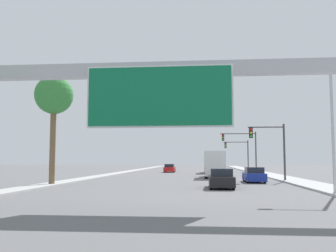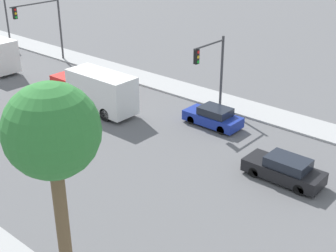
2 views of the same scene
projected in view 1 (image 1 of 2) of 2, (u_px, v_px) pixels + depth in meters
The scene contains 13 objects.
sidewalk_right at pixel (261, 173), 58.79m from camera, with size 3.00×120.00×0.15m.
median_strip_left at pixel (123, 172), 60.79m from camera, with size 2.00×120.00×0.15m.
sign_gantry at pixel (160, 88), 18.55m from camera, with size 20.33×0.73×7.02m.
car_far_center at pixel (170, 168), 63.71m from camera, with size 1.74×4.26×1.40m.
car_mid_left at pixel (254, 175), 35.77m from camera, with size 1.81×4.28×1.45m.
car_mid_center at pixel (221, 179), 28.60m from camera, with size 1.83×4.62×1.50m.
truck_box_primary at pixel (211, 163), 60.35m from camera, with size 2.34×7.92×3.27m.
truck_box_secondary at pixel (214, 164), 44.84m from camera, with size 2.32×7.92×3.14m.
traffic_light_near_intersection at pixel (272, 143), 37.50m from camera, with size 3.64×0.32×5.74m.
traffic_light_mid_block at pixel (244, 145), 57.44m from camera, with size 5.49×0.32×6.44m.
traffic_light_far_intersection at pixel (240, 150), 67.28m from camera, with size 4.43×0.32×5.60m.
palm_tree_background at pixel (54, 97), 32.18m from camera, with size 3.28×3.28×9.36m.
street_lamp_right at pixel (326, 118), 23.83m from camera, with size 2.93×0.28×8.08m.
Camera 1 is at (2.09, -0.30, 2.19)m, focal length 40.00 mm.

